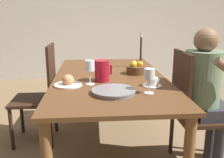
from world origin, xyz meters
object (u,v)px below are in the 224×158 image
wine_glass_juice (149,75)px  red_pitcher (102,71)px  chair_person_side (193,109)px  candlestick_tall (141,54)px  teacup_across (105,68)px  teacup_near_person (152,82)px  chair_opposite (41,93)px  fruit_bowl (136,69)px  wine_glass_water (90,67)px  person_seated (206,87)px  bread_plate (68,82)px  serving_tray (114,91)px

wine_glass_juice → red_pitcher: bearing=131.3°
chair_person_side → candlestick_tall: (-0.32, 0.69, 0.36)m
chair_person_side → red_pitcher: chair_person_side is taller
chair_person_side → teacup_across: (-0.71, 0.55, 0.24)m
teacup_near_person → chair_opposite: bearing=149.8°
wine_glass_juice → fruit_bowl: bearing=89.0°
wine_glass_water → candlestick_tall: size_ratio=0.54×
person_seated → fruit_bowl: bearing=-127.8°
bread_plate → candlestick_tall: bearing=42.3°
teacup_near_person → chair_person_side: bearing=4.1°
red_pitcher → serving_tray: size_ratio=0.57×
chair_opposite → serving_tray: 1.03m
wine_glass_water → wine_glass_juice: (0.42, -0.27, -0.01)m
teacup_near_person → bread_plate: bearing=174.3°
teacup_across → teacup_near_person: bearing=-58.9°
person_seated → red_pitcher: (-0.85, 0.15, 0.12)m
fruit_bowl → red_pitcher: bearing=-143.7°
red_pitcher → bread_plate: 0.31m
chair_opposite → bread_plate: (0.33, -0.51, 0.24)m
wine_glass_water → teacup_near_person: wine_glass_water is taller
serving_tray → fruit_bowl: fruit_bowl is taller
person_seated → bread_plate: (-1.12, 0.04, 0.06)m
teacup_near_person → fruit_bowl: 0.43m
wine_glass_water → teacup_across: bearing=73.6°
wine_glass_juice → candlestick_tall: (0.11, 0.90, 0.01)m
fruit_bowl → serving_tray: bearing=-114.1°
person_seated → fruit_bowl: (-0.51, 0.40, 0.08)m
teacup_near_person → candlestick_tall: candlestick_tall is taller
chair_opposite → teacup_near_person: 1.17m
wine_glass_juice → candlestick_tall: 0.90m
chair_person_side → serving_tray: size_ratio=3.14×
red_pitcher → serving_tray: bearing=-78.9°
chair_opposite → candlestick_tall: 1.11m
bread_plate → serving_tray: bearing=-34.0°
wine_glass_water → wine_glass_juice: size_ratio=1.09×
person_seated → bread_plate: bearing=-91.9°
chair_opposite → wine_glass_juice: 1.25m
red_pitcher → wine_glass_water: size_ratio=0.92×
person_seated → wine_glass_juice: size_ratio=6.49×
chair_person_side → bread_plate: size_ratio=4.43×
chair_person_side → teacup_near_person: chair_person_side is taller
chair_person_side → serving_tray: (-0.68, -0.19, 0.23)m
chair_opposite → fruit_bowl: 0.98m
bread_plate → person_seated: bearing=-1.9°
wine_glass_water → teacup_across: 0.52m
wine_glass_water → fruit_bowl: (0.44, 0.34, -0.10)m
chair_person_side → person_seated: size_ratio=0.84×
teacup_near_person → bread_plate: size_ratio=0.67×
chair_person_side → teacup_across: bearing=-127.7°
person_seated → chair_person_side: bearing=-88.6°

